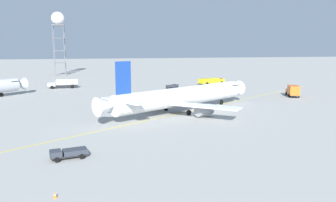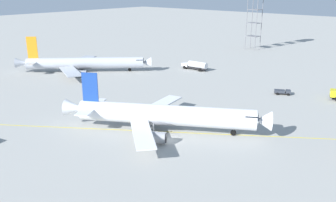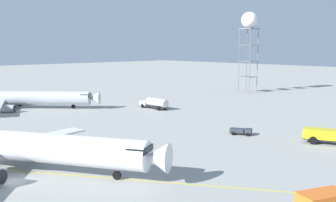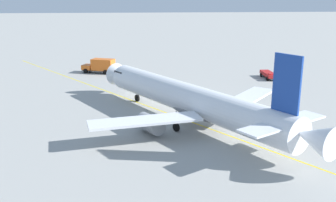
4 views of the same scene
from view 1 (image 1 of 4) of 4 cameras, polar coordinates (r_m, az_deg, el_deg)
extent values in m
plane|color=#9E9E99|center=(69.06, 5.85, -2.28)|extent=(600.00, 600.00, 0.00)
cylinder|color=white|center=(70.89, 2.54, 0.81)|extent=(20.97, 31.60, 3.91)
cone|color=white|center=(84.91, 11.28, 2.07)|extent=(4.73, 4.48, 3.72)
cone|color=white|center=(59.10, -10.27, -0.76)|extent=(4.90, 5.14, 3.33)
cube|color=black|center=(83.04, 10.41, 2.54)|extent=(4.09, 3.76, 0.70)
ellipsoid|color=slate|center=(69.85, 1.54, -0.20)|extent=(9.36, 12.46, 2.15)
cube|color=#193D93|center=(60.47, -7.56, 3.90)|extent=(1.84, 2.87, 5.81)
cube|color=white|center=(63.51, -9.10, 0.41)|extent=(5.30, 4.60, 0.20)
cube|color=white|center=(58.53, -5.71, -0.28)|extent=(5.30, 4.60, 0.20)
cube|color=white|center=(75.45, -3.43, 0.80)|extent=(13.41, 5.73, 0.28)
cube|color=white|center=(63.50, 6.38, -0.87)|extent=(10.84, 12.14, 0.28)
cylinder|color=gray|center=(75.39, -1.38, -0.19)|extent=(3.71, 4.28, 2.09)
cylinder|color=black|center=(76.66, -0.31, -0.02)|extent=(1.60, 1.04, 1.78)
cylinder|color=gray|center=(66.38, 6.13, -1.56)|extent=(3.71, 4.28, 2.09)
cylinder|color=black|center=(67.82, 7.19, -1.34)|extent=(1.60, 1.04, 1.78)
cylinder|color=#9EA0A5|center=(80.92, 9.03, 0.53)|extent=(0.20, 0.20, 2.11)
cylinder|color=black|center=(81.08, 9.01, -0.21)|extent=(0.82, 1.10, 1.10)
cylinder|color=#9EA0A5|center=(72.36, -0.33, -0.40)|extent=(0.20, 0.20, 2.11)
cylinder|color=black|center=(72.54, -0.33, -1.22)|extent=(0.82, 1.10, 1.10)
cylinder|color=#9EA0A5|center=(67.66, 3.54, -1.10)|extent=(0.20, 0.20, 2.11)
cylinder|color=black|center=(67.86, 3.53, -1.98)|extent=(0.82, 1.10, 1.10)
cone|color=#B2B7C1|center=(105.53, -23.72, 2.62)|extent=(4.61, 4.60, 3.51)
cube|color=black|center=(104.28, -24.76, 2.94)|extent=(3.93, 3.91, 0.70)
cylinder|color=#9EA0A5|center=(102.75, -26.33, 1.43)|extent=(0.20, 0.20, 1.71)
cylinder|color=black|center=(102.86, -26.30, 0.96)|extent=(0.98, 1.00, 1.10)
cube|color=#232326|center=(116.03, -17.30, 2.41)|extent=(2.40, 9.38, 0.20)
cube|color=silver|center=(116.21, -19.02, 2.65)|extent=(2.56, 2.47, 1.10)
cube|color=black|center=(116.29, -19.56, 2.71)|extent=(2.10, 0.14, 0.62)
cylinder|color=silver|center=(115.83, -16.69, 3.00)|extent=(2.32, 6.78, 2.12)
cylinder|color=black|center=(115.04, -18.95, 2.22)|extent=(0.31, 1.11, 1.10)
cylinder|color=black|center=(117.51, -18.85, 2.36)|extent=(0.31, 1.11, 1.10)
cylinder|color=black|center=(114.67, -15.84, 2.35)|extent=(0.31, 1.11, 1.10)
cylinder|color=black|center=(117.14, -15.81, 2.49)|extent=(0.31, 1.11, 1.10)
cube|color=#232326|center=(119.65, 7.36, 3.03)|extent=(5.79, 10.19, 0.20)
cube|color=yellow|center=(122.07, 8.72, 3.45)|extent=(3.48, 3.24, 1.20)
cube|color=black|center=(122.78, 9.11, 3.56)|extent=(2.24, 0.92, 0.67)
cube|color=yellow|center=(118.72, 6.89, 3.43)|extent=(5.26, 7.91, 1.60)
cube|color=red|center=(122.00, 8.73, 3.78)|extent=(2.05, 1.26, 0.16)
cylinder|color=black|center=(123.00, 8.17, 3.14)|extent=(0.76, 1.41, 1.40)
cylinder|color=black|center=(120.91, 9.05, 3.01)|extent=(0.76, 1.41, 1.40)
cylinder|color=black|center=(118.71, 5.74, 2.96)|extent=(0.76, 1.41, 1.40)
cylinder|color=black|center=(116.54, 6.61, 2.83)|extent=(0.76, 1.41, 1.40)
cube|color=#232326|center=(98.98, 20.25, 1.08)|extent=(7.31, 4.56, 0.20)
cube|color=orange|center=(101.30, 20.02, 1.62)|extent=(2.87, 3.06, 1.00)
cube|color=black|center=(102.21, 19.93, 1.77)|extent=(0.84, 1.94, 0.56)
cube|color=orange|center=(97.68, 20.41, 1.74)|extent=(5.30, 4.03, 2.40)
cylinder|color=black|center=(101.17, 19.31, 1.25)|extent=(1.03, 0.63, 1.00)
cylinder|color=black|center=(101.62, 20.67, 1.21)|extent=(1.03, 0.63, 1.00)
cylinder|color=black|center=(96.57, 19.77, 0.86)|extent=(1.03, 0.63, 1.00)
cylinder|color=black|center=(97.04, 21.20, 0.81)|extent=(1.03, 0.63, 1.00)
cube|color=#232326|center=(110.16, 0.71, 2.36)|extent=(3.23, 4.33, 0.20)
cube|color=#2D333D|center=(111.02, 1.27, 2.65)|extent=(2.18, 1.92, 0.70)
cube|color=black|center=(111.34, 1.47, 2.72)|extent=(1.40, 0.77, 0.39)
cube|color=#2D333D|center=(109.66, 0.42, 2.54)|extent=(2.83, 3.19, 0.60)
cylinder|color=black|center=(111.78, 0.97, 2.41)|extent=(0.54, 0.70, 0.64)
cylinder|color=black|center=(110.40, 1.58, 2.32)|extent=(0.54, 0.70, 0.64)
cylinder|color=black|center=(110.04, -0.12, 2.30)|extent=(0.54, 0.70, 0.64)
cylinder|color=black|center=(108.65, 0.49, 2.21)|extent=(0.54, 0.70, 0.64)
cube|color=#232326|center=(44.18, -16.37, -8.78)|extent=(2.46, 4.64, 0.20)
cube|color=#2D333D|center=(43.86, -18.41, -8.40)|extent=(2.02, 1.69, 0.70)
cube|color=black|center=(43.78, -19.16, -8.33)|extent=(1.46, 0.41, 0.39)
cube|color=#2D333D|center=(44.18, -15.41, -8.19)|extent=(2.37, 3.22, 0.60)
cylinder|color=black|center=(43.20, -18.23, -9.44)|extent=(0.42, 0.69, 0.64)
cylinder|color=black|center=(44.87, -18.52, -8.74)|extent=(0.42, 0.69, 0.64)
cylinder|color=black|center=(43.61, -14.33, -9.07)|extent=(0.42, 0.69, 0.64)
cylinder|color=black|center=(45.26, -14.76, -8.40)|extent=(0.42, 0.69, 0.64)
cylinder|color=slate|center=(162.81, -17.10, 8.10)|extent=(0.24, 0.24, 22.77)
cylinder|color=slate|center=(167.53, -16.97, 8.13)|extent=(0.24, 0.24, 22.77)
cylinder|color=slate|center=(167.96, -18.59, 8.05)|extent=(0.24, 0.24, 22.77)
cylinder|color=slate|center=(163.26, -18.77, 8.02)|extent=(0.24, 0.24, 22.77)
cube|color=slate|center=(165.56, -17.76, 6.11)|extent=(4.93, 4.93, 0.16)
cube|color=slate|center=(165.37, -17.85, 8.08)|extent=(4.93, 4.93, 0.16)
cube|color=slate|center=(165.38, -17.96, 10.05)|extent=(4.93, 4.93, 0.16)
cube|color=slate|center=(165.60, -18.06, 12.06)|extent=(5.53, 5.53, 0.30)
sphere|color=white|center=(165.79, -18.11, 13.12)|extent=(5.81, 5.81, 5.81)
cube|color=yellow|center=(73.37, 4.34, -1.56)|extent=(68.87, 100.64, 0.01)
cone|color=orange|center=(33.95, -18.53, -14.81)|extent=(0.36, 0.36, 0.55)
cylinder|color=white|center=(33.93, -18.53, -14.77)|extent=(0.22, 0.22, 0.06)
camera|label=2|loc=(65.74, 63.99, 16.23)|focal=39.13mm
camera|label=3|loc=(82.88, 43.75, 8.75)|focal=41.59mm
camera|label=4|loc=(81.08, -35.20, 9.74)|focal=41.43mm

